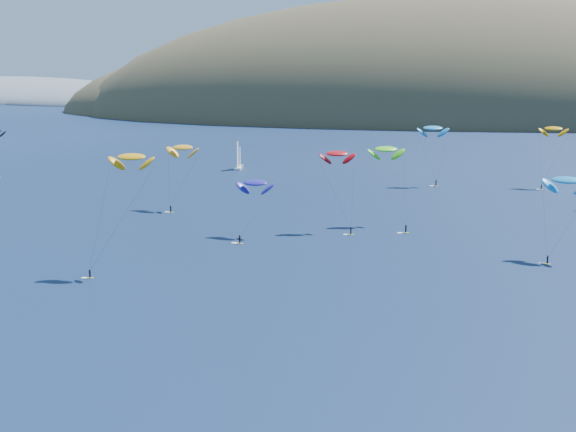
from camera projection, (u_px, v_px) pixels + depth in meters
The scene contains 12 objects.
ground at pixel (219, 431), 88.48m from camera, with size 2800.00×2800.00×0.00m, color black.
island at pixel (471, 130), 624.21m from camera, with size 730.00×300.00×210.00m.
headland at pixel (26, 103), 898.39m from camera, with size 460.00×250.00×60.00m.
sailboat at pixel (239, 167), 308.86m from camera, with size 10.01×8.61×12.24m.
kitesurfer_1 at pixel (183, 148), 222.65m from camera, with size 10.33×11.17×19.76m.
kitesurfer_2 at pixel (131, 157), 153.15m from camera, with size 11.39×10.05×24.79m.
kitesurfer_3 at pixel (386, 149), 201.42m from camera, with size 11.84×15.88×21.37m.
kitesurfer_4 at pixel (433, 128), 265.47m from camera, with size 10.82×6.74×21.85m.
kitesurfer_5 at pixel (567, 180), 165.51m from camera, with size 10.30×11.17×18.92m.
kitesurfer_9 at pixel (337, 154), 193.31m from camera, with size 9.59×9.25×20.97m.
kitesurfer_10 at pixel (255, 183), 187.89m from camera, with size 9.28×12.81×14.98m.
kitesurfer_11 at pixel (554, 129), 262.20m from camera, with size 9.12×10.74×21.60m.
Camera 1 is at (23.94, -79.32, 39.85)m, focal length 50.00 mm.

